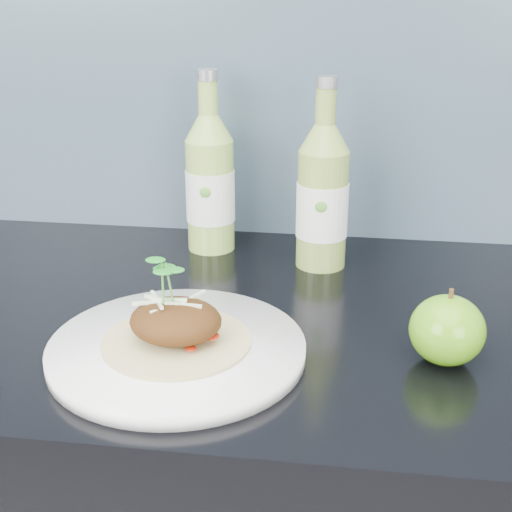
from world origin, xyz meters
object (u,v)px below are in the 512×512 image
object	(u,v)px
dinner_plate	(177,349)
cider_bottle_right	(322,197)
cider_bottle_left	(210,184)
green_apple	(447,330)

from	to	relation	value
dinner_plate	cider_bottle_right	xyz separation A→B (m)	(0.14, 0.29, 0.09)
cider_bottle_left	dinner_plate	bearing A→B (deg)	-62.63
dinner_plate	cider_bottle_left	world-z (taller)	cider_bottle_left
dinner_plate	green_apple	world-z (taller)	green_apple
dinner_plate	cider_bottle_left	distance (m)	0.35
cider_bottle_right	dinner_plate	bearing A→B (deg)	-105.78
dinner_plate	cider_bottle_left	bearing A→B (deg)	94.77
green_apple	cider_bottle_left	distance (m)	0.45
green_apple	cider_bottle_left	xyz separation A→B (m)	(-0.32, 0.30, 0.06)
cider_bottle_left	cider_bottle_right	bearing A→B (deg)	8.00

